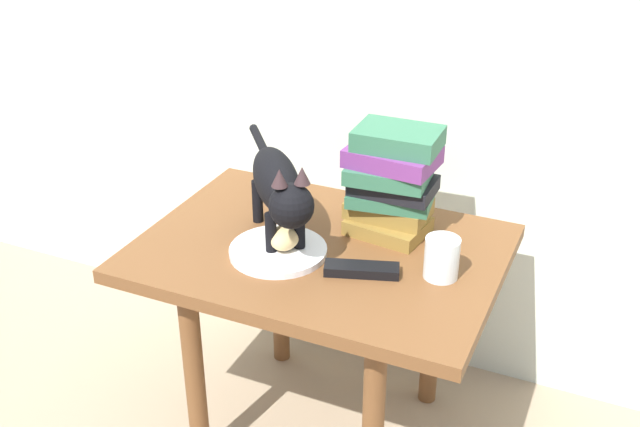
{
  "coord_description": "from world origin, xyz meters",
  "views": [
    {
      "loc": [
        0.58,
        -1.3,
        1.34
      ],
      "look_at": [
        0.0,
        0.0,
        0.59
      ],
      "focal_mm": 43.4,
      "sensor_mm": 36.0,
      "label": 1
    }
  ],
  "objects": [
    {
      "name": "ground_plane",
      "position": [
        0.0,
        0.0,
        0.0
      ],
      "size": [
        6.0,
        6.0,
        0.0
      ],
      "primitive_type": "plane",
      "color": "gray"
    },
    {
      "name": "side_table",
      "position": [
        0.0,
        0.0,
        0.43
      ],
      "size": [
        0.76,
        0.55,
        0.51
      ],
      "color": "brown",
      "rests_on": "ground"
    },
    {
      "name": "plate",
      "position": [
        -0.07,
        -0.06,
        0.51
      ],
      "size": [
        0.21,
        0.21,
        0.01
      ],
      "primitive_type": "cylinder",
      "color": "white",
      "rests_on": "side_table"
    },
    {
      "name": "bread_roll",
      "position": [
        -0.06,
        -0.05,
        0.55
      ],
      "size": [
        0.07,
        0.09,
        0.05
      ],
      "primitive_type": "ellipsoid",
      "rotation": [
        0.0,
        0.0,
        1.67
      ],
      "color": "#E0BC7A",
      "rests_on": "plate"
    },
    {
      "name": "cat",
      "position": [
        -0.09,
        -0.02,
        0.64
      ],
      "size": [
        0.32,
        0.39,
        0.23
      ],
      "color": "black",
      "rests_on": "side_table"
    },
    {
      "name": "book_stack",
      "position": [
        0.11,
        0.12,
        0.63
      ],
      "size": [
        0.2,
        0.15,
        0.24
      ],
      "color": "olive",
      "rests_on": "side_table"
    },
    {
      "name": "candle_jar",
      "position": [
        0.27,
        -0.01,
        0.55
      ],
      "size": [
        0.07,
        0.07,
        0.08
      ],
      "color": "silver",
      "rests_on": "side_table"
    },
    {
      "name": "tv_remote",
      "position": [
        0.12,
        -0.06,
        0.52
      ],
      "size": [
        0.16,
        0.09,
        0.02
      ],
      "primitive_type": "cube",
      "rotation": [
        0.0,
        0.0,
        0.31
      ],
      "color": "black",
      "rests_on": "side_table"
    }
  ]
}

